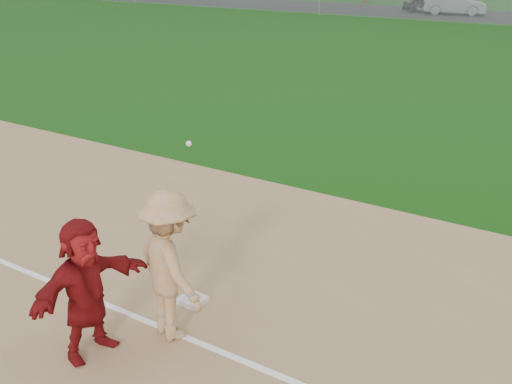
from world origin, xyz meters
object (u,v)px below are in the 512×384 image
Objects in this scene: first_base at (192,300)px; car_mid at (455,5)px; base_runner at (85,288)px; car_left at (425,5)px.

first_base is 0.08× the size of car_mid.
car_mid is (-10.82, 45.50, 0.72)m from first_base.
first_base is at bearing 178.22° from car_mid.
first_base is 1.93m from base_runner.
car_left is 2.77m from car_mid.
car_mid is at bearing -117.08° from car_left.
base_runner is (-0.30, -1.69, 0.89)m from first_base.
car_left is (-13.21, 47.84, -0.35)m from base_runner.
car_left is 0.74× the size of car_mid.
car_left reaches higher than first_base.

